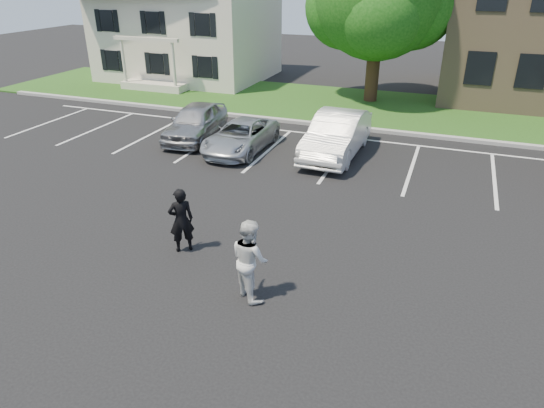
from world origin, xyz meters
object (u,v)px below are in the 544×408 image
(house, at_px, (188,16))
(man_black_suit, at_px, (181,220))
(car_silver_minivan, at_px, (241,136))
(man_white_shirt, at_px, (250,259))
(car_silver_west, at_px, (196,122))
(car_white_sedan, at_px, (337,135))

(house, bearing_deg, man_black_suit, -61.29)
(car_silver_minivan, bearing_deg, man_black_suit, -75.99)
(man_black_suit, distance_m, car_silver_minivan, 7.75)
(man_black_suit, bearing_deg, man_white_shirt, 113.18)
(car_silver_west, bearing_deg, car_white_sedan, -6.16)
(house, xyz_separation_m, car_silver_west, (6.77, -11.66, -3.09))
(man_white_shirt, bearing_deg, car_silver_minivan, -27.06)
(car_silver_west, relative_size, car_silver_minivan, 1.03)
(car_silver_minivan, distance_m, car_white_sedan, 3.78)
(man_white_shirt, bearing_deg, house, -20.16)
(man_white_shirt, bearing_deg, car_white_sedan, -49.71)
(car_silver_west, distance_m, car_silver_minivan, 2.51)
(car_silver_west, relative_size, car_white_sedan, 0.88)
(man_black_suit, height_order, car_white_sedan, man_black_suit)
(car_silver_west, height_order, car_silver_minivan, car_silver_west)
(man_white_shirt, relative_size, car_silver_west, 0.43)
(car_silver_west, bearing_deg, man_black_suit, -70.66)
(man_white_shirt, distance_m, car_silver_minivan, 9.65)
(house, xyz_separation_m, man_white_shirt, (13.29, -21.08, -2.89))
(car_white_sedan, bearing_deg, man_white_shirt, -86.26)
(man_black_suit, relative_size, car_silver_minivan, 0.41)
(man_white_shirt, xyz_separation_m, car_silver_minivan, (-4.13, 8.71, -0.35))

